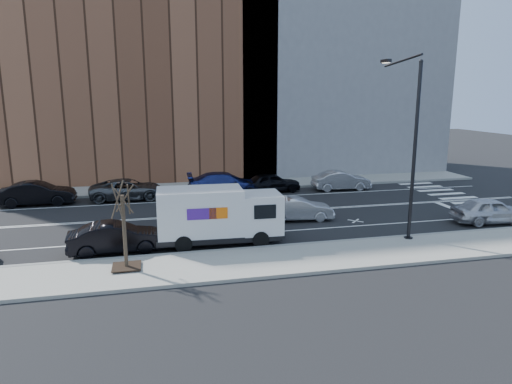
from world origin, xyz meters
name	(u,v)px	position (x,y,z in m)	size (l,w,h in m)	color
ground	(246,213)	(0.00, 0.00, 0.00)	(120.00, 120.00, 0.00)	black
sidewalk_near	(286,260)	(0.00, -8.80, 0.07)	(44.00, 3.60, 0.15)	gray
sidewalk_far	(224,186)	(0.00, 8.80, 0.07)	(44.00, 3.60, 0.15)	gray
curb_near	(276,247)	(0.00, -7.00, 0.08)	(44.00, 0.25, 0.17)	gray
curb_far	(228,190)	(0.00, 7.00, 0.08)	(44.00, 0.25, 0.17)	gray
crosswalk	(465,200)	(16.00, 0.00, 0.00)	(3.00, 14.00, 0.01)	white
road_markings	(246,213)	(0.00, 0.00, 0.00)	(40.00, 8.60, 0.01)	white
bldg_brick	(119,52)	(-8.00, 15.60, 11.00)	(26.00, 10.00, 22.00)	brown
bldg_concrete	(334,35)	(12.00, 15.60, 13.00)	(20.00, 10.00, 26.00)	slate
streetlight	(410,142)	(7.00, -6.91, 5.08)	(0.44, 4.02, 9.34)	black
street_tree	(125,239)	(-7.00, -8.40, 1.45)	(1.20, 1.20, 3.75)	black
fedex_van	(218,215)	(-2.60, -5.60, 1.51)	(6.37, 2.44, 2.87)	black
far_parked_b	(37,193)	(-13.42, 5.39, 0.80)	(1.70, 4.88, 1.61)	black
far_parked_c	(128,189)	(-7.44, 5.67, 0.74)	(2.46, 5.35, 1.49)	#474A4E
far_parked_d	(225,183)	(-0.37, 5.94, 0.83)	(2.31, 5.69, 1.65)	navy
far_parked_e	(272,182)	(3.23, 5.79, 0.76)	(1.79, 4.45, 1.52)	black
far_parked_f	(341,180)	(8.80, 5.38, 0.75)	(1.58, 4.54, 1.49)	#A8A7AC
driving_sedan	(298,209)	(2.70, -2.32, 0.69)	(1.45, 4.17, 1.37)	#BABABF
near_parked_rear_a	(116,238)	(-7.55, -5.81, 0.74)	(1.56, 4.47, 1.47)	black
near_parked_front	(490,210)	(13.49, -5.47, 0.76)	(1.80, 4.46, 1.52)	silver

